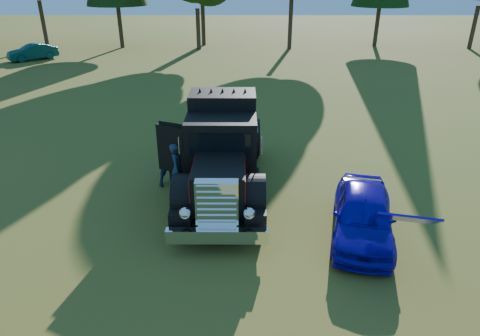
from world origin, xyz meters
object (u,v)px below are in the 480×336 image
Objects in this scene: diamond_t_truck at (222,155)px; distant_teal_car at (33,52)px; hotrod_coupe at (363,214)px; spectator_near at (177,169)px; spectator_far at (170,158)px.

distant_teal_car is at bearing 125.84° from diamond_t_truck.
hotrod_coupe is 5.70m from spectator_near.
distant_teal_car is at bearing 128.83° from hotrod_coupe.
diamond_t_truck is at bearing -86.59° from spectator_near.
spectator_near is (-5.18, 2.38, 0.18)m from hotrod_coupe.
spectator_far is at bearing 151.30° from hotrod_coupe.
diamond_t_truck reaches higher than distant_teal_car.
hotrod_coupe is at bearing -115.30° from spectator_near.
spectator_far is at bearing -6.98° from distant_teal_car.
diamond_t_truck is 3.89× the size of spectator_far.
diamond_t_truck is at bearing -4.56° from distant_teal_car.
spectator_near reaches higher than distant_teal_car.
hotrod_coupe is at bearing -64.93° from spectator_far.
spectator_near is (-1.39, -0.10, -0.44)m from diamond_t_truck.
diamond_t_truck is 1.67× the size of hotrod_coupe.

